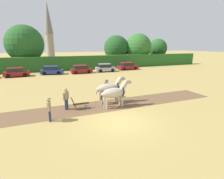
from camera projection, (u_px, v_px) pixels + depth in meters
name	position (u px, v px, depth m)	size (l,w,h in m)	color
ground_plane	(120.00, 122.00, 11.94)	(240.00, 240.00, 0.00)	#A88E4C
plowed_furrow_strip	(60.00, 112.00, 13.69)	(28.66, 2.96, 0.01)	brown
hedgerow	(66.00, 63.00, 35.81)	(67.24, 1.51, 2.84)	#286023
tree_center_left	(25.00, 44.00, 35.52)	(7.55, 7.55, 9.05)	#423323
tree_center	(116.00, 48.00, 44.50)	(6.34, 6.34, 7.45)	#4C3823
tree_center_right	(138.00, 47.00, 44.72)	(6.65, 6.65, 7.91)	#423323
tree_right	(158.00, 48.00, 49.29)	(5.25, 5.25, 6.79)	#4C3823
church_spire	(49.00, 30.00, 61.63)	(3.03, 3.03, 19.65)	gray
draft_horse_lead_left	(115.00, 93.00, 14.47)	(2.89, 0.90, 2.35)	#B2A38E
draft_horse_lead_right	(110.00, 88.00, 15.50)	(2.94, 0.90, 2.42)	#B2A38E
plow	(83.00, 105.00, 14.27)	(1.54, 0.46, 1.13)	#4C331E
farmer_at_plow	(66.00, 97.00, 13.92)	(0.51, 0.51, 1.77)	#28334C
farmer_beside_team	(107.00, 87.00, 17.20)	(0.45, 0.66, 1.79)	#4C4C4C
farmer_onlooker_left	(49.00, 108.00, 11.75)	(0.43, 0.66, 1.70)	#28334C
parked_car_center_left	(16.00, 72.00, 28.67)	(3.98, 2.08, 1.47)	maroon
parked_car_center	(52.00, 70.00, 30.89)	(4.13, 2.49, 1.48)	navy
parked_car_center_right	(81.00, 69.00, 32.14)	(3.88, 1.84, 1.50)	maroon
parked_car_right	(105.00, 68.00, 33.90)	(3.95, 2.03, 1.54)	#9E9EA8
parked_car_far_right	(128.00, 66.00, 36.78)	(4.40, 2.04, 1.53)	maroon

